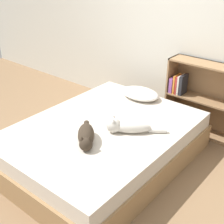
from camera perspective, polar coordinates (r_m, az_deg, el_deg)
ground_plane at (r=3.41m, az=-1.63°, el=-8.76°), size 8.00×8.00×0.00m
wall_back at (r=3.97m, az=11.87°, el=15.83°), size 8.00×0.06×2.50m
bed at (r=3.29m, az=-1.68°, el=-5.82°), size 1.50×2.01×0.42m
pillow at (r=3.78m, az=5.14°, el=3.39°), size 0.48×0.34×0.11m
cat_light at (r=3.04m, az=2.58°, el=-2.65°), size 0.50×0.40×0.17m
cat_dark at (r=2.88m, az=-4.77°, el=-4.39°), size 0.41×0.43×0.15m
bookshelf at (r=3.88m, az=16.65°, el=2.61°), size 0.98×0.26×0.88m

